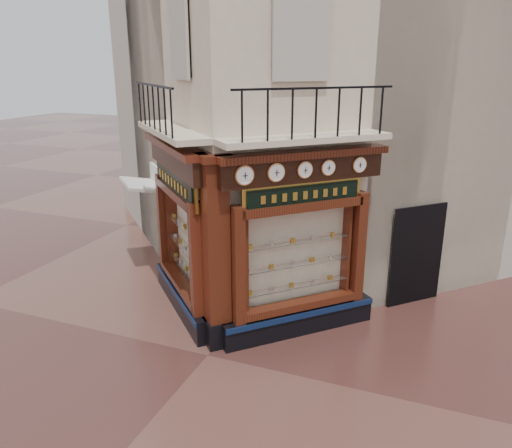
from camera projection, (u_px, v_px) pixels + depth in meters
The scene contains 16 objects.
ground at pixel (208, 355), 9.98m from camera, with size 80.00×80.00×0.00m, color #462521.
main_building at pixel (303, 47), 13.60m from camera, with size 8.00×8.00×12.00m, color beige.
neighbour_left at pixel (253, 66), 16.80m from camera, with size 8.00×8.00×11.00m, color #B8AEA0.
neighbour_right at pixel (404, 66), 15.08m from camera, with size 8.00×8.00×11.00m, color #B8AEA0.
shopfront_left at pixel (181, 230), 11.25m from camera, with size 2.86×2.86×3.98m.
shopfront_right at pixel (300, 246), 10.28m from camera, with size 2.86×2.86×3.98m.
corner_pilaster at pixel (216, 256), 9.83m from camera, with size 0.85×0.85×3.98m.
balcony at pixel (235, 134), 10.00m from camera, with size 5.94×2.97×1.03m.
clock_a at pixel (244, 175), 9.11m from camera, with size 0.30×0.30×0.38m.
clock_b at pixel (276, 172), 9.35m from camera, with size 0.30×0.30×0.37m.
clock_c at pixel (305, 170), 9.59m from camera, with size 0.27×0.27×0.34m.
clock_d at pixel (328, 168), 9.79m from camera, with size 0.26×0.26×0.32m.
clock_e at pixel (359, 165), 10.06m from camera, with size 0.27×0.27×0.33m.
awning at pixel (148, 267), 14.33m from camera, with size 1.59×0.96×0.08m, color silver, non-canonical shape.
signboard_left at pixel (175, 182), 10.88m from camera, with size 2.26×2.26×0.61m.
signboard_right at pixel (304, 194), 9.86m from camera, with size 1.91×1.91×0.51m.
Camera 1 is at (4.08, -7.74, 5.57)m, focal length 35.00 mm.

